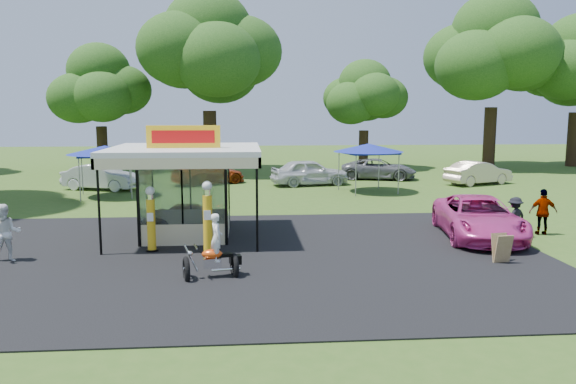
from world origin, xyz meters
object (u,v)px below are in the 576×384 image
at_px(spectator_east_a, 515,217).
at_px(bg_car_b, 208,173).
at_px(gas_pump_right, 208,219).
at_px(bg_car_d, 379,169).
at_px(bg_car_a, 101,177).
at_px(bg_car_e, 478,173).
at_px(gas_pump_left, 151,221).
at_px(kiosk_car, 193,214).
at_px(spectator_east_b, 543,212).
at_px(bg_car_c, 310,172).
at_px(pink_sedan, 479,218).
at_px(motorcycle, 215,252).
at_px(spectator_west, 5,233).
at_px(tent_east, 368,148).
at_px(a_frame_sign, 502,249).
at_px(tent_west, 105,150).
at_px(gas_station_kiosk, 187,190).

height_order(spectator_east_a, bg_car_b, spectator_east_a).
bearing_deg(gas_pump_right, bg_car_d, 61.97).
distance_m(bg_car_a, bg_car_e, 23.48).
distance_m(gas_pump_left, kiosk_car, 4.52).
height_order(spectator_east_b, bg_car_c, spectator_east_b).
bearing_deg(pink_sedan, motorcycle, -146.80).
distance_m(kiosk_car, bg_car_b, 13.14).
relative_size(spectator_east_b, bg_car_b, 0.37).
bearing_deg(spectator_west, spectator_east_b, -10.30).
bearing_deg(bg_car_e, tent_east, 87.56).
relative_size(spectator_west, tent_east, 0.46).
relative_size(gas_pump_right, bg_car_e, 0.54).
height_order(gas_pump_left, tent_east, tent_east).
relative_size(bg_car_a, bg_car_b, 0.97).
relative_size(kiosk_car, bg_car_e, 0.63).
bearing_deg(spectator_east_b, a_frame_sign, 57.80).
xyz_separation_m(gas_pump_left, tent_east, (10.26, 13.24, 1.48)).
height_order(motorcycle, spectator_west, motorcycle).
height_order(pink_sedan, bg_car_b, pink_sedan).
distance_m(spectator_east_a, tent_east, 12.51).
bearing_deg(bg_car_a, tent_west, -142.94).
bearing_deg(gas_station_kiosk, gas_pump_left, -114.10).
height_order(a_frame_sign, bg_car_c, bg_car_c).
xyz_separation_m(a_frame_sign, tent_west, (-15.49, 14.91, 2.08)).
relative_size(bg_car_b, tent_west, 1.19).
relative_size(spectator_east_a, bg_car_e, 0.34).
distance_m(gas_pump_left, bg_car_d, 22.85).
xyz_separation_m(bg_car_d, tent_west, (-16.82, -6.58, 1.84)).
distance_m(a_frame_sign, pink_sedan, 3.53).
relative_size(gas_pump_right, motorcycle, 1.26).
bearing_deg(bg_car_d, pink_sedan, -166.84).
height_order(kiosk_car, spectator_east_b, spectator_east_b).
height_order(bg_car_d, bg_car_e, bg_car_e).
bearing_deg(tent_east, gas_pump_right, -121.45).
relative_size(spectator_east_b, bg_car_d, 0.35).
height_order(tent_west, tent_east, tent_east).
bearing_deg(bg_car_e, bg_car_a, 69.51).
bearing_deg(gas_pump_left, pink_sedan, 5.66).
xyz_separation_m(gas_station_kiosk, tent_east, (9.29, 11.07, 0.76)).
bearing_deg(pink_sedan, spectator_west, -163.62).
distance_m(gas_station_kiosk, bg_car_a, 14.73).
xyz_separation_m(gas_station_kiosk, bg_car_a, (-6.38, 13.24, -1.02)).
bearing_deg(bg_car_a, gas_pump_left, -142.39).
bearing_deg(kiosk_car, bg_car_a, 30.03).
xyz_separation_m(kiosk_car, bg_car_e, (17.09, 11.63, 0.26)).
xyz_separation_m(bg_car_a, bg_car_e, (23.47, 0.60, -0.02)).
xyz_separation_m(gas_pump_right, pink_sedan, (9.85, 1.60, -0.40)).
distance_m(gas_station_kiosk, spectator_east_a, 12.27).
height_order(gas_pump_right, bg_car_e, gas_pump_right).
relative_size(motorcycle, kiosk_car, 0.69).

